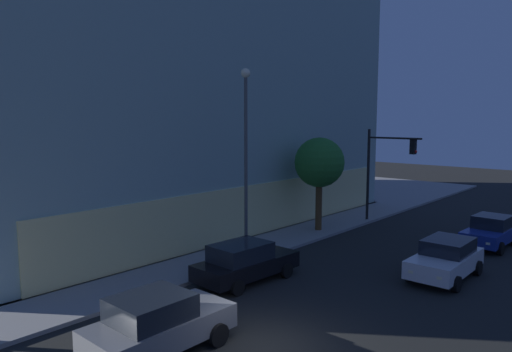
{
  "coord_description": "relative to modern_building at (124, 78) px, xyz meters",
  "views": [
    {
      "loc": [
        -9.95,
        -8.63,
        6.73
      ],
      "look_at": [
        5.34,
        4.84,
        4.3
      ],
      "focal_mm": 33.12,
      "sensor_mm": 36.0,
      "label": 1
    }
  ],
  "objects": [
    {
      "name": "car_blue",
      "position": [
        6.8,
        -23.49,
        -8.93
      ],
      "size": [
        4.1,
        2.19,
        1.65
      ],
      "color": "navy",
      "rests_on": "ground"
    },
    {
      "name": "traffic_light_far_corner",
      "position": [
        8.1,
        -16.65,
        -5.69
      ],
      "size": [
        0.43,
        3.7,
        5.97
      ],
      "color": "black",
      "rests_on": "sidewalk_corner"
    },
    {
      "name": "car_white",
      "position": [
        0.15,
        -23.52,
        -8.9
      ],
      "size": [
        4.36,
        2.14,
        1.65
      ],
      "color": "silver",
      "rests_on": "ground"
    },
    {
      "name": "sidewalk_tree",
      "position": [
        3.48,
        -14.79,
        -5.57
      ],
      "size": [
        2.96,
        2.96,
        5.55
      ],
      "color": "brown",
      "rests_on": "sidewalk_corner"
    },
    {
      "name": "car_black",
      "position": [
        -5.85,
        -17.38,
        -8.91
      ],
      "size": [
        4.78,
        2.29,
        1.66
      ],
      "color": "black",
      "rests_on": "ground"
    },
    {
      "name": "car_grey",
      "position": [
        -12.01,
        -19.66,
        -8.85
      ],
      "size": [
        4.36,
        2.23,
        1.78
      ],
      "color": "slate",
      "rests_on": "ground"
    },
    {
      "name": "modern_building",
      "position": [
        0.0,
        0.0,
        0.0
      ],
      "size": [
        29.42,
        26.0,
        19.65
      ],
      "color": "#4C4C51",
      "rests_on": "ground"
    },
    {
      "name": "ground_plane",
      "position": [
        -9.95,
        -21.74,
        -9.75
      ],
      "size": [
        120.0,
        120.0,
        0.0
      ],
      "primitive_type": "plane",
      "color": "black"
    },
    {
      "name": "street_lamp_sidewalk",
      "position": [
        -3.52,
        -15.3,
        -4.06
      ],
      "size": [
        0.44,
        0.44,
        8.95
      ],
      "color": "#505050",
      "rests_on": "sidewalk_corner"
    }
  ]
}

